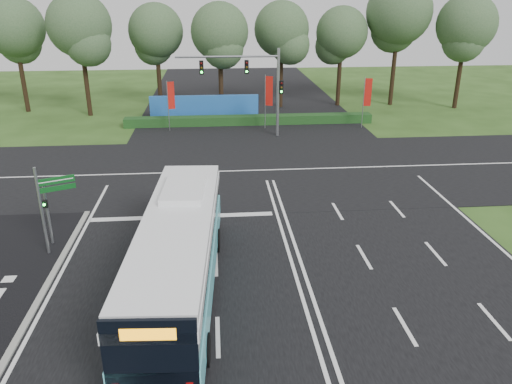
{
  "coord_description": "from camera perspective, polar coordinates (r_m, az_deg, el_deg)",
  "views": [
    {
      "loc": [
        -3.21,
        -19.07,
        11.02
      ],
      "look_at": [
        -1.37,
        2.0,
        2.52
      ],
      "focal_mm": 35.0,
      "sensor_mm": 36.0,
      "label": 1
    }
  ],
  "objects": [
    {
      "name": "banner_flag_mid",
      "position": [
        42.9,
        1.39,
        11.11
      ],
      "size": [
        0.64,
        0.29,
        4.61
      ],
      "rotation": [
        0.0,
        0.0,
        -0.38
      ],
      "color": "gray",
      "rests_on": "ground"
    },
    {
      "name": "eucalyptus_row",
      "position": [
        50.24,
        0.13,
        18.5
      ],
      "size": [
        48.6,
        8.42,
        12.45
      ],
      "color": "black",
      "rests_on": "ground"
    },
    {
      "name": "street_sign",
      "position": [
        23.6,
        -22.64,
        -0.8
      ],
      "size": [
        1.5,
        0.71,
        4.14
      ],
      "rotation": [
        0.0,
        0.0,
        0.41
      ],
      "color": "gray",
      "rests_on": "ground"
    },
    {
      "name": "road_main",
      "position": [
        22.25,
        4.01,
        -7.8
      ],
      "size": [
        20.0,
        120.0,
        0.04
      ],
      "primitive_type": "cube",
      "color": "black",
      "rests_on": "ground"
    },
    {
      "name": "city_bus",
      "position": [
        19.23,
        -8.81,
        -7.07
      ],
      "size": [
        3.33,
        12.55,
        3.57
      ],
      "rotation": [
        0.0,
        0.0,
        -0.06
      ],
      "color": "#60D3E0",
      "rests_on": "ground"
    },
    {
      "name": "banner_flag_left",
      "position": [
        42.88,
        -9.76,
        10.5
      ],
      "size": [
        0.6,
        0.25,
        4.25
      ],
      "rotation": [
        0.0,
        0.0,
        0.35
      ],
      "color": "gray",
      "rests_on": "ground"
    },
    {
      "name": "hedge",
      "position": [
        44.96,
        -0.75,
        8.22
      ],
      "size": [
        22.0,
        1.2,
        0.8
      ],
      "primitive_type": "cube",
      "color": "#173915",
      "rests_on": "ground"
    },
    {
      "name": "banner_flag_right",
      "position": [
        44.24,
        12.54,
        10.75
      ],
      "size": [
        0.63,
        0.2,
        4.38
      ],
      "rotation": [
        0.0,
        0.0,
        -0.24
      ],
      "color": "gray",
      "rests_on": "ground"
    },
    {
      "name": "kerb_strip",
      "position": [
        20.64,
        -24.19,
        -12.38
      ],
      "size": [
        0.25,
        18.0,
        0.12
      ],
      "primitive_type": "cube",
      "color": "gray",
      "rests_on": "ground"
    },
    {
      "name": "blue_hoarding",
      "position": [
        47.14,
        -5.91,
        9.62
      ],
      "size": [
        10.0,
        0.3,
        2.2
      ],
      "primitive_type": "cube",
      "color": "blue",
      "rests_on": "ground"
    },
    {
      "name": "traffic_light_gantry",
      "position": [
        40.23,
        -0.04,
        12.79
      ],
      "size": [
        8.41,
        0.28,
        7.0
      ],
      "color": "gray",
      "rests_on": "ground"
    },
    {
      "name": "road_cross",
      "position": [
        33.12,
        0.87,
        2.49
      ],
      "size": [
        120.0,
        14.0,
        0.05
      ],
      "primitive_type": "cube",
      "color": "black",
      "rests_on": "ground"
    },
    {
      "name": "pedestrian_signal",
      "position": [
        24.72,
        -22.76,
        -2.06
      ],
      "size": [
        0.27,
        0.4,
        3.11
      ],
      "rotation": [
        0.0,
        0.0,
        0.14
      ],
      "color": "gray",
      "rests_on": "ground"
    },
    {
      "name": "ground",
      "position": [
        22.26,
        4.01,
        -7.85
      ],
      "size": [
        120.0,
        120.0,
        0.0
      ],
      "primitive_type": "plane",
      "color": "#2A4717",
      "rests_on": "ground"
    }
  ]
}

